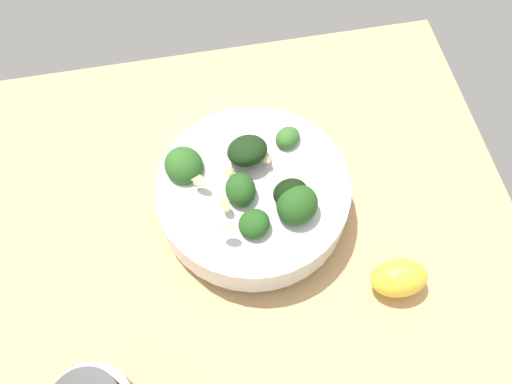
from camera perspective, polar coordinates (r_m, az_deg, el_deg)
ground_plane at (r=65.66cm, az=0.54°, el=-6.38°), size 60.74×60.74×4.23cm
bowl_of_broccoli at (r=62.36cm, az=-0.07°, el=-0.06°), size 21.60×21.49×10.06cm
lemon_wedge at (r=61.85cm, az=14.41°, el=-8.51°), size 6.37×4.54×4.55cm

